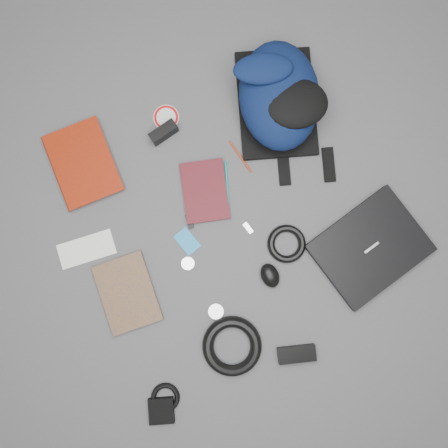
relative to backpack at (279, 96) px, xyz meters
name	(u,v)px	position (x,y,z in m)	size (l,w,h in m)	color
ground	(224,224)	(-0.34, -0.30, -0.09)	(4.00, 4.00, 0.00)	#4F4F51
backpack	(279,96)	(0.00, 0.00, 0.00)	(0.29, 0.42, 0.17)	black
laptop	(370,248)	(0.07, -0.59, -0.07)	(0.35, 0.27, 0.04)	black
textbook_red	(55,175)	(-0.80, 0.10, -0.07)	(0.20, 0.28, 0.03)	maroon
comic_book	(102,302)	(-0.83, -0.37, -0.08)	(0.18, 0.25, 0.02)	#BD7A0D
envelope	(86,249)	(-0.81, -0.18, -0.08)	(0.19, 0.09, 0.00)	white
dvd_case	(205,191)	(-0.36, -0.17, -0.08)	(0.15, 0.21, 0.02)	#3C0B10
compact_camera	(164,133)	(-0.40, 0.07, -0.06)	(0.10, 0.04, 0.06)	black
sticker_disc	(166,117)	(-0.37, 0.12, -0.08)	(0.09, 0.09, 0.00)	silver
pen_teal	(227,183)	(-0.27, -0.18, -0.08)	(0.01, 0.01, 0.15)	#0E827C
pen_red	(240,157)	(-0.19, -0.12, -0.08)	(0.01, 0.01, 0.13)	#9D2C0C
id_badge	(187,241)	(-0.48, -0.30, -0.08)	(0.06, 0.09, 0.00)	#1979BD
usb_black	(190,221)	(-0.45, -0.25, -0.08)	(0.02, 0.05, 0.01)	black
usb_silver	(248,228)	(-0.27, -0.35, -0.08)	(0.02, 0.04, 0.01)	silver
mouse	(270,276)	(-0.28, -0.53, -0.06)	(0.06, 0.08, 0.04)	black
headphone_left	(188,263)	(-0.51, -0.37, -0.08)	(0.05, 0.05, 0.01)	silver
headphone_right	(216,311)	(-0.49, -0.56, -0.08)	(0.05, 0.05, 0.01)	#B4B5B7
cable_coil	(287,244)	(-0.18, -0.46, -0.07)	(0.13, 0.13, 0.03)	black
power_brick	(297,354)	(-0.31, -0.80, -0.07)	(0.13, 0.05, 0.03)	black
power_cord_coil	(232,346)	(-0.49, -0.69, -0.07)	(0.20, 0.20, 0.04)	black
pouch	(161,411)	(-0.80, -0.78, -0.08)	(0.08, 0.08, 0.02)	black
earbud_coil	(165,398)	(-0.77, -0.75, -0.08)	(0.10, 0.10, 0.02)	black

